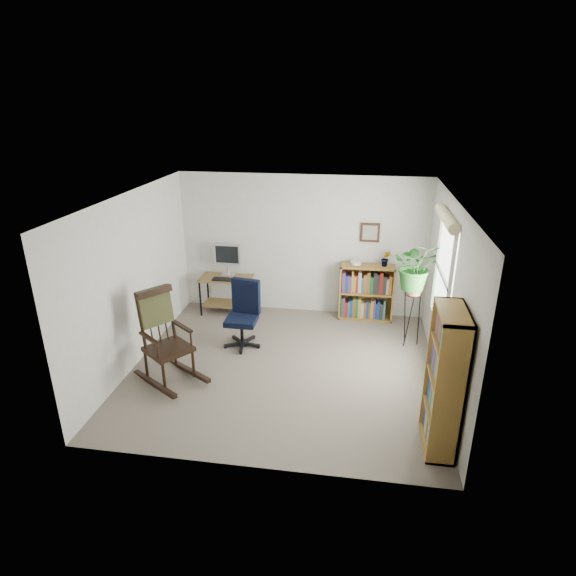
% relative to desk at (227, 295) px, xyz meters
% --- Properties ---
extents(floor, '(4.20, 4.00, 0.00)m').
position_rel_desk_xyz_m(floor, '(1.28, -1.70, -0.33)').
color(floor, slate).
rests_on(floor, ground).
extents(ceiling, '(4.20, 4.00, 0.00)m').
position_rel_desk_xyz_m(ceiling, '(1.28, -1.70, 2.07)').
color(ceiling, silver).
rests_on(ceiling, ground).
extents(wall_back, '(4.20, 0.00, 2.40)m').
position_rel_desk_xyz_m(wall_back, '(1.28, 0.30, 0.87)').
color(wall_back, silver).
rests_on(wall_back, ground).
extents(wall_front, '(4.20, 0.00, 2.40)m').
position_rel_desk_xyz_m(wall_front, '(1.28, -3.70, 0.87)').
color(wall_front, silver).
rests_on(wall_front, ground).
extents(wall_left, '(0.00, 4.00, 2.40)m').
position_rel_desk_xyz_m(wall_left, '(-0.82, -1.70, 0.87)').
color(wall_left, silver).
rests_on(wall_left, ground).
extents(wall_right, '(0.00, 4.00, 2.40)m').
position_rel_desk_xyz_m(wall_right, '(3.38, -1.70, 0.87)').
color(wall_right, silver).
rests_on(wall_right, ground).
extents(window, '(0.12, 1.20, 1.50)m').
position_rel_desk_xyz_m(window, '(3.34, -1.40, 1.07)').
color(window, silver).
rests_on(window, wall_right).
extents(desk, '(0.91, 0.50, 0.65)m').
position_rel_desk_xyz_m(desk, '(0.00, 0.00, 0.00)').
color(desk, olive).
rests_on(desk, floor).
extents(monitor, '(0.46, 0.16, 0.56)m').
position_rel_desk_xyz_m(monitor, '(0.00, 0.14, 0.61)').
color(monitor, silver).
rests_on(monitor, desk).
extents(keyboard, '(0.40, 0.15, 0.02)m').
position_rel_desk_xyz_m(keyboard, '(0.00, -0.12, 0.34)').
color(keyboard, black).
rests_on(keyboard, desk).
extents(office_chair, '(0.65, 0.65, 1.04)m').
position_rel_desk_xyz_m(office_chair, '(0.56, -1.18, 0.19)').
color(office_chair, black).
rests_on(office_chair, floor).
extents(rocking_chair, '(1.28, 1.20, 1.28)m').
position_rel_desk_xyz_m(rocking_chair, '(-0.17, -2.24, 0.32)').
color(rocking_chair, black).
rests_on(rocking_chair, floor).
extents(low_bookshelf, '(0.91, 0.30, 0.96)m').
position_rel_desk_xyz_m(low_bookshelf, '(2.41, 0.12, 0.15)').
color(low_bookshelf, olive).
rests_on(low_bookshelf, floor).
extents(tall_bookshelf, '(0.30, 0.71, 1.61)m').
position_rel_desk_xyz_m(tall_bookshelf, '(3.20, -3.04, 0.48)').
color(tall_bookshelf, olive).
rests_on(tall_bookshelf, floor).
extents(plant_stand, '(0.34, 0.34, 0.97)m').
position_rel_desk_xyz_m(plant_stand, '(3.08, -0.71, 0.16)').
color(plant_stand, black).
rests_on(plant_stand, floor).
extents(spider_plant, '(1.69, 1.88, 1.46)m').
position_rel_desk_xyz_m(spider_plant, '(3.08, -0.71, 1.30)').
color(spider_plant, '#225D20').
rests_on(spider_plant, plant_stand).
extents(potted_plant_small, '(0.13, 0.24, 0.11)m').
position_rel_desk_xyz_m(potted_plant_small, '(2.69, 0.13, 0.69)').
color(potted_plant_small, '#225D20').
rests_on(potted_plant_small, low_bookshelf).
extents(framed_picture, '(0.32, 0.04, 0.32)m').
position_rel_desk_xyz_m(framed_picture, '(2.41, 0.27, 1.15)').
color(framed_picture, black).
rests_on(framed_picture, wall_back).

